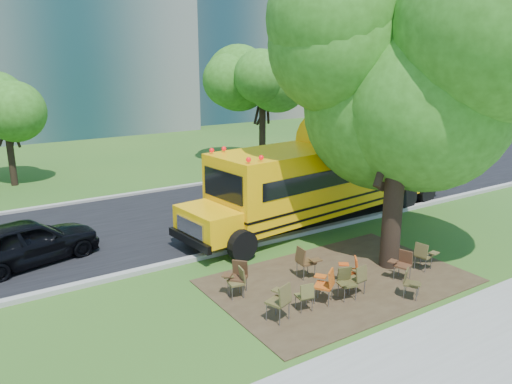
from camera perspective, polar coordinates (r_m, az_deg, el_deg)
ground at (r=13.96m, az=5.02°, el=-10.34°), size 160.00×160.00×0.00m
sidewalk at (r=10.98m, az=22.09°, el=-19.11°), size 60.00×4.00×0.04m
dirt_patch at (r=14.20m, az=9.52°, el=-9.98°), size 7.00×4.50×0.03m
asphalt_road at (r=19.55m, az=-7.60°, el=-2.74°), size 80.00×8.00×0.04m
kerb_near at (r=16.20m, az=-1.49°, el=-6.28°), size 80.00×0.25×0.14m
kerb_far at (r=23.17m, az=-11.95°, el=0.06°), size 80.00×0.25×0.14m
bg_tree_2 at (r=26.11m, az=-26.92°, el=9.69°), size 4.80×4.80×6.62m
bg_tree_3 at (r=28.66m, az=0.76°, el=13.30°), size 5.60×5.60×7.84m
bg_tree_4 at (r=33.06m, az=13.66°, el=11.95°), size 5.00×5.00×6.85m
main_tree at (r=14.24m, az=16.43°, el=12.68°), size 7.20×7.20×9.14m
school_bus at (r=19.21m, az=9.16°, el=2.06°), size 12.16×3.88×2.93m
chair_0 at (r=11.83m, az=2.84°, el=-12.03°), size 0.66×0.74×0.97m
chair_1 at (r=12.36m, az=5.71°, el=-11.49°), size 0.56×0.45×0.77m
chair_2 at (r=12.76m, az=8.02°, el=-10.18°), size 0.62×0.78×0.92m
chair_3 at (r=13.06m, az=10.21°, el=-9.92°), size 0.63×0.49×0.83m
chair_4 at (r=13.32m, az=11.60°, el=-9.45°), size 0.56×0.54×0.84m
chair_5 at (r=13.49m, az=17.19°, el=-9.70°), size 0.52×0.65×0.78m
chair_6 at (r=14.50m, az=16.42°, el=-7.69°), size 0.63×0.57×0.84m
chair_7 at (r=15.24m, az=18.63°, el=-6.69°), size 0.59×0.58×0.86m
chair_8 at (r=12.97m, az=-2.15°, el=-9.93°), size 0.48×0.60×0.81m
chair_9 at (r=13.14m, az=-2.12°, el=-9.35°), size 0.76×0.60×0.89m
chair_10 at (r=14.00m, az=5.62°, el=-7.71°), size 0.55×0.65×0.93m
chair_11 at (r=13.76m, az=10.86°, el=-8.58°), size 0.57×0.72×0.84m
black_car at (r=16.32m, az=-24.68°, el=-5.20°), size 4.40×2.62×1.40m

